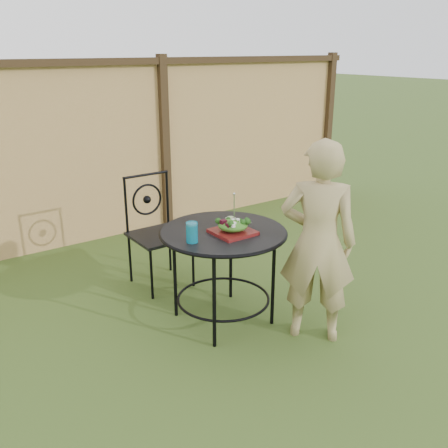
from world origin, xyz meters
The scene contains 9 objects.
ground centered at (0.00, 0.00, 0.00)m, with size 60.00×60.00×0.00m, color #254315.
fence centered at (0.00, 2.19, 0.95)m, with size 8.00×0.12×1.90m.
patio_table centered at (0.57, 0.01, 0.59)m, with size 0.92×0.92×0.72m.
patio_chair centered at (0.49, 0.87, 0.50)m, with size 0.46×0.46×0.95m.
diner centered at (0.97, -0.54, 0.71)m, with size 0.52×0.34×1.43m, color tan.
salad_plate centered at (0.59, -0.09, 0.74)m, with size 0.27×0.27×0.02m, color #4F0B14.
salad centered at (0.59, -0.09, 0.79)m, with size 0.21×0.21×0.08m, color #235614.
fork centered at (0.60, -0.09, 0.92)m, with size 0.01×0.01×0.18m, color silver.
drinking_glass centered at (0.27, -0.06, 0.79)m, with size 0.08×0.08×0.14m, color #0C718E.
Camera 1 is at (-1.38, -2.72, 1.96)m, focal length 40.00 mm.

